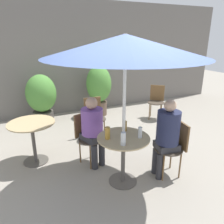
% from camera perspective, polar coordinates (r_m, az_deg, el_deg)
% --- Properties ---
extents(ground_plane, '(20.00, 20.00, 0.00)m').
position_cam_1_polar(ground_plane, '(3.53, 4.43, -17.18)').
color(ground_plane, gray).
extents(storefront_wall, '(10.00, 0.06, 3.00)m').
position_cam_1_polar(storefront_wall, '(6.20, -11.29, 13.45)').
color(storefront_wall, slate).
rests_on(storefront_wall, ground_plane).
extents(cafe_table_near, '(0.75, 0.75, 0.74)m').
position_cam_1_polar(cafe_table_near, '(3.19, 2.97, -9.56)').
color(cafe_table_near, '#514C47').
rests_on(cafe_table_near, ground_plane).
extents(cafe_table_far, '(0.77, 0.77, 0.74)m').
position_cam_1_polar(cafe_table_far, '(3.92, -20.08, -4.97)').
color(cafe_table_far, '#514C47').
rests_on(cafe_table_far, ground_plane).
extents(bistro_chair_0, '(0.45, 0.43, 0.87)m').
position_cam_1_polar(bistro_chair_0, '(3.52, 16.02, -7.94)').
color(bistro_chair_0, '#42382D').
rests_on(bistro_chair_0, ground_plane).
extents(bistro_chair_1, '(0.46, 0.48, 0.87)m').
position_cam_1_polar(bistro_chair_1, '(3.74, -6.43, -5.53)').
color(bistro_chair_1, '#42382D').
rests_on(bistro_chair_1, ground_plane).
extents(bistro_chair_2, '(0.49, 0.49, 0.87)m').
position_cam_1_polar(bistro_chair_2, '(5.87, 11.56, 3.44)').
color(bistro_chair_2, '#42382D').
rests_on(bistro_chair_2, ground_plane).
extents(bistro_chair_3, '(0.43, 0.43, 0.87)m').
position_cam_1_polar(bistro_chair_3, '(4.63, -4.72, -0.54)').
color(bistro_chair_3, '#42382D').
rests_on(bistro_chair_3, ground_plane).
extents(seated_person_0, '(0.37, 0.34, 1.24)m').
position_cam_1_polar(seated_person_0, '(3.36, 14.14, -5.18)').
color(seated_person_0, '#2D2D33').
rests_on(seated_person_0, ground_plane).
extents(seated_person_1, '(0.40, 0.42, 1.19)m').
position_cam_1_polar(seated_person_1, '(3.56, -5.02, -3.68)').
color(seated_person_1, '#2D2D33').
rests_on(seated_person_1, ground_plane).
extents(beer_glass_0, '(0.06, 0.06, 0.16)m').
position_cam_1_polar(beer_glass_0, '(3.08, 7.35, -5.32)').
color(beer_glass_0, silver).
rests_on(beer_glass_0, cafe_table_near).
extents(beer_glass_1, '(0.06, 0.06, 0.15)m').
position_cam_1_polar(beer_glass_1, '(3.28, 3.41, -3.66)').
color(beer_glass_1, '#B28433').
rests_on(beer_glass_1, cafe_table_near).
extents(beer_glass_2, '(0.07, 0.07, 0.18)m').
position_cam_1_polar(beer_glass_2, '(3.02, -1.18, -5.52)').
color(beer_glass_2, '#B28433').
rests_on(beer_glass_2, cafe_table_near).
extents(beer_glass_3, '(0.07, 0.07, 0.18)m').
position_cam_1_polar(beer_glass_3, '(2.86, 2.96, -6.98)').
color(beer_glass_3, silver).
rests_on(beer_glass_3, cafe_table_near).
extents(potted_plant_0, '(0.73, 0.73, 1.23)m').
position_cam_1_polar(potted_plant_0, '(5.60, -17.95, 3.81)').
color(potted_plant_0, '#47423D').
rests_on(potted_plant_0, ground_plane).
extents(potted_plant_1, '(0.67, 0.67, 1.36)m').
position_cam_1_polar(potted_plant_1, '(5.92, -3.45, 6.50)').
color(potted_plant_1, brown).
rests_on(potted_plant_1, ground_plane).
extents(umbrella, '(2.07, 2.07, 2.12)m').
position_cam_1_polar(umbrella, '(2.80, 3.49, 16.84)').
color(umbrella, silver).
rests_on(umbrella, ground_plane).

